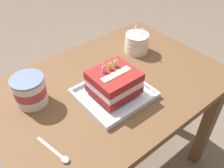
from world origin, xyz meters
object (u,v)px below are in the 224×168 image
serving_spoon_near_tray (61,156)px  bowl_stack (137,43)px  birthday_cake (114,82)px  foil_tray (114,94)px  ice_cream_tub (30,90)px

serving_spoon_near_tray → bowl_stack: bearing=25.6°
bowl_stack → serving_spoon_near_tray: 0.72m
bowl_stack → serving_spoon_near_tray: (-0.65, -0.31, -0.04)m
birthday_cake → serving_spoon_near_tray: birthday_cake is taller
foil_tray → bowl_stack: (0.31, 0.19, 0.04)m
bowl_stack → birthday_cake: bearing=-148.8°
bowl_stack → ice_cream_tub: bowl_stack is taller
birthday_cake → ice_cream_tub: birthday_cake is taller
birthday_cake → serving_spoon_near_tray: (-0.33, -0.12, -0.07)m
birthday_cake → ice_cream_tub: bearing=146.9°
bowl_stack → ice_cream_tub: bearing=-179.6°
birthday_cake → bowl_stack: size_ratio=1.20×
serving_spoon_near_tray → birthday_cake: bearing=19.7°
foil_tray → serving_spoon_near_tray: size_ratio=1.81×
serving_spoon_near_tray → foil_tray: bearing=19.7°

